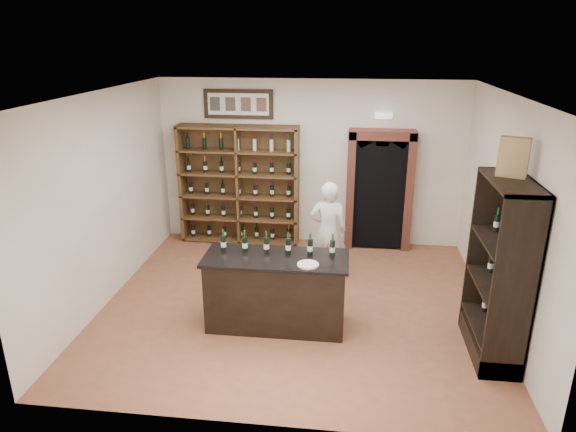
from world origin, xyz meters
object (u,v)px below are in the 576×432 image
object	(u,v)px
tasting_counter	(276,292)
side_cabinet	(498,297)
wine_crate	(513,157)
shopkeeper	(328,231)
counter_bottle_0	(223,243)
wine_shelf	(239,185)

from	to	relation	value
tasting_counter	side_cabinet	size ratio (longest dim) A/B	0.85
side_cabinet	wine_crate	world-z (taller)	wine_crate
side_cabinet	shopkeeper	distance (m)	2.80
tasting_counter	counter_bottle_0	size ratio (longest dim) A/B	6.27
side_cabinet	shopkeeper	xyz separation A→B (m)	(-2.12, 1.84, 0.05)
counter_bottle_0	side_cabinet	bearing A→B (deg)	-7.04
wine_crate	tasting_counter	bearing A→B (deg)	-159.53
wine_shelf	tasting_counter	bearing A→B (deg)	-69.44
shopkeeper	wine_crate	distance (m)	3.15
side_cabinet	wine_crate	distance (m)	1.68
wine_shelf	side_cabinet	xyz separation A→B (m)	(3.82, -3.23, -0.35)
side_cabinet	tasting_counter	bearing A→B (deg)	173.72
tasting_counter	wine_crate	size ratio (longest dim) A/B	4.19
wine_crate	side_cabinet	bearing A→B (deg)	-57.88
counter_bottle_0	shopkeeper	world-z (taller)	shopkeeper
counter_bottle_0	wine_crate	bearing A→B (deg)	-4.71
tasting_counter	shopkeeper	xyz separation A→B (m)	(0.61, 1.54, 0.31)
counter_bottle_0	shopkeeper	distance (m)	1.96
wine_shelf	tasting_counter	xyz separation A→B (m)	(1.10, -2.93, -0.61)
shopkeeper	side_cabinet	bearing A→B (deg)	136.32
tasting_counter	counter_bottle_0	distance (m)	0.95
counter_bottle_0	shopkeeper	size ratio (longest dim) A/B	0.19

